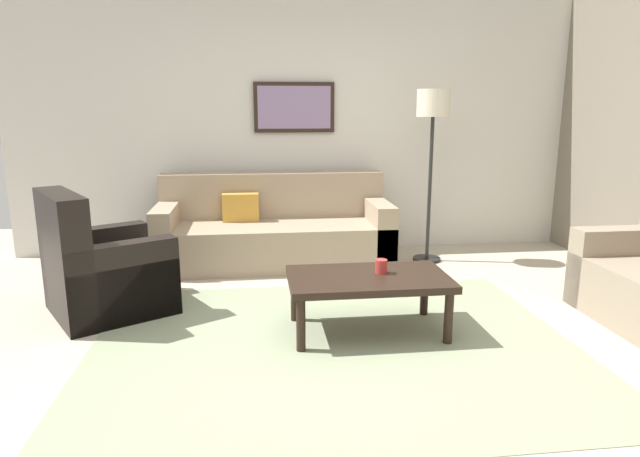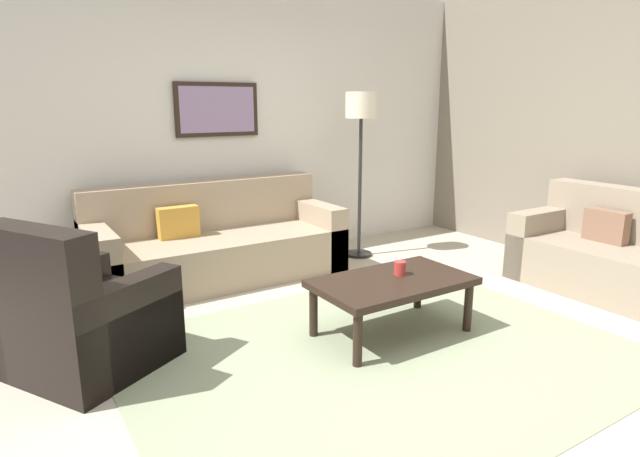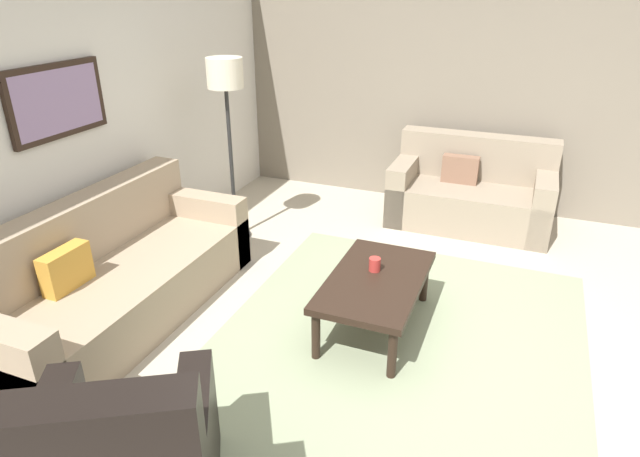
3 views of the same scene
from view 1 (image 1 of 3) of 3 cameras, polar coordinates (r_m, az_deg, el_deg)
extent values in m
plane|color=#B2A893|center=(3.67, 1.47, -12.20)|extent=(8.00, 8.00, 0.00)
cube|color=silver|center=(5.92, -2.19, 11.22)|extent=(6.00, 0.12, 2.80)
cube|color=gray|center=(3.67, 1.47, -12.14)|extent=(3.18, 2.49, 0.01)
cube|color=gray|center=(5.46, -4.74, -1.55)|extent=(2.28, 0.91, 0.42)
cube|color=gray|center=(5.74, -4.92, 1.49)|extent=(2.28, 0.24, 0.88)
cube|color=gray|center=(5.50, -15.67, -0.81)|extent=(0.20, 0.91, 0.62)
cube|color=gray|center=(5.57, 6.01, -0.24)|extent=(0.20, 0.91, 0.62)
cube|color=gold|center=(5.50, -8.31, 2.19)|extent=(0.36, 0.12, 0.28)
cube|color=gray|center=(4.94, 29.09, -3.46)|extent=(0.83, 0.20, 0.62)
cube|color=black|center=(4.50, -21.07, -5.36)|extent=(1.09, 1.09, 0.44)
cube|color=black|center=(4.36, -25.10, -2.77)|extent=(0.58, 0.79, 0.95)
cube|color=black|center=(4.18, -19.90, -5.46)|extent=(0.77, 0.54, 0.60)
cube|color=black|center=(4.77, -22.24, -3.44)|extent=(0.77, 0.54, 0.60)
cylinder|color=black|center=(3.54, -2.02, -10.05)|extent=(0.06, 0.06, 0.36)
cylinder|color=black|center=(3.74, 13.31, -9.09)|extent=(0.06, 0.06, 0.36)
cylinder|color=black|center=(4.02, -2.66, -7.21)|extent=(0.06, 0.06, 0.36)
cylinder|color=black|center=(4.20, 10.88, -6.54)|extent=(0.06, 0.06, 0.36)
cube|color=black|center=(3.77, 5.08, -5.29)|extent=(1.10, 0.64, 0.05)
cylinder|color=#B2332D|center=(3.81, 6.42, -3.97)|extent=(0.08, 0.08, 0.10)
cylinder|color=black|center=(5.71, 11.10, -3.14)|extent=(0.28, 0.28, 0.03)
cylinder|color=#262626|center=(5.57, 11.40, 3.92)|extent=(0.04, 0.04, 1.45)
cylinder|color=beige|center=(5.51, 11.80, 12.74)|extent=(0.32, 0.32, 0.26)
cube|color=black|center=(5.83, -2.72, 12.55)|extent=(0.84, 0.04, 0.52)
cube|color=gray|center=(5.82, -2.71, 12.55)|extent=(0.76, 0.01, 0.44)
camera|label=2|loc=(1.75, -69.03, 6.77)|focal=29.55mm
camera|label=3|loc=(3.70, -52.47, 20.12)|focal=30.28mm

